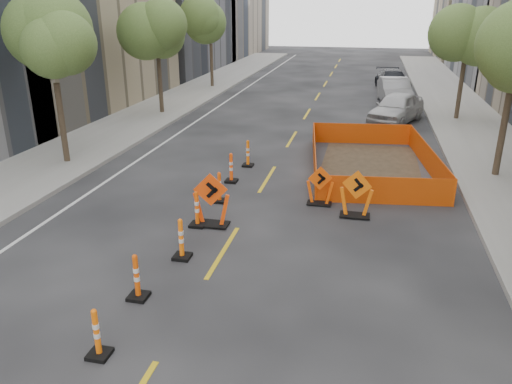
% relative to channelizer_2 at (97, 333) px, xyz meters
% --- Properties ---
extents(ground_plane, '(140.00, 140.00, 0.00)m').
position_rel_channelizer_2_xyz_m(ground_plane, '(1.11, 0.57, -0.52)').
color(ground_plane, black).
extents(sidewalk_left, '(4.00, 90.00, 0.15)m').
position_rel_channelizer_2_xyz_m(sidewalk_left, '(-7.89, 12.57, -0.44)').
color(sidewalk_left, gray).
rests_on(sidewalk_left, ground).
extents(sidewalk_right, '(4.00, 90.00, 0.15)m').
position_rel_channelizer_2_xyz_m(sidewalk_right, '(10.11, 12.57, -0.44)').
color(sidewalk_right, gray).
rests_on(sidewalk_right, ground).
extents(tree_l_b, '(2.80, 2.80, 5.95)m').
position_rel_channelizer_2_xyz_m(tree_l_b, '(-7.29, 10.57, 4.01)').
color(tree_l_b, '#382B1E').
rests_on(tree_l_b, ground).
extents(tree_l_c, '(2.80, 2.80, 5.95)m').
position_rel_channelizer_2_xyz_m(tree_l_c, '(-7.29, 20.57, 4.01)').
color(tree_l_c, '#382B1E').
rests_on(tree_l_c, ground).
extents(tree_l_d, '(2.80, 2.80, 5.95)m').
position_rel_channelizer_2_xyz_m(tree_l_d, '(-7.29, 30.57, 4.01)').
color(tree_l_d, '#382B1E').
rests_on(tree_l_d, ground).
extents(tree_r_c, '(2.80, 2.80, 5.95)m').
position_rel_channelizer_2_xyz_m(tree_r_c, '(9.51, 22.57, 4.01)').
color(tree_r_c, '#382B1E').
rests_on(tree_r_c, ground).
extents(channelizer_2, '(0.41, 0.41, 1.04)m').
position_rel_channelizer_2_xyz_m(channelizer_2, '(0.00, 0.00, 0.00)').
color(channelizer_2, orange).
rests_on(channelizer_2, ground).
extents(channelizer_3, '(0.44, 0.44, 1.10)m').
position_rel_channelizer_2_xyz_m(channelizer_3, '(-0.13, 1.99, 0.03)').
color(channelizer_3, '#DC4B09').
rests_on(channelizer_3, ground).
extents(channelizer_4, '(0.44, 0.44, 1.12)m').
position_rel_channelizer_2_xyz_m(channelizer_4, '(0.17, 3.98, 0.04)').
color(channelizer_4, orange).
rests_on(channelizer_4, ground).
extents(channelizer_5, '(0.44, 0.44, 1.13)m').
position_rel_channelizer_2_xyz_m(channelizer_5, '(-0.09, 5.96, 0.04)').
color(channelizer_5, '#F4540A').
rests_on(channelizer_5, ground).
extents(channelizer_6, '(0.41, 0.41, 1.05)m').
position_rel_channelizer_2_xyz_m(channelizer_6, '(0.01, 7.95, 0.01)').
color(channelizer_6, '#FF530A').
rests_on(channelizer_6, ground).
extents(channelizer_7, '(0.44, 0.44, 1.11)m').
position_rel_channelizer_2_xyz_m(channelizer_7, '(-0.13, 9.94, 0.04)').
color(channelizer_7, '#FF4B0A').
rests_on(channelizer_7, ground).
extents(channelizer_8, '(0.43, 0.43, 1.09)m').
position_rel_channelizer_2_xyz_m(channelizer_8, '(0.02, 11.93, 0.03)').
color(channelizer_8, orange).
rests_on(channelizer_8, ground).
extents(chevron_sign_left, '(1.23, 0.90, 1.66)m').
position_rel_channelizer_2_xyz_m(chevron_sign_left, '(0.32, 6.10, 0.31)').
color(chevron_sign_left, '#E94009').
rests_on(chevron_sign_left, ground).
extents(chevron_sign_center, '(1.00, 0.78, 1.33)m').
position_rel_channelizer_2_xyz_m(chevron_sign_center, '(3.27, 8.44, 0.15)').
color(chevron_sign_center, '#EE4F0A').
rests_on(chevron_sign_center, ground).
extents(chevron_sign_right, '(1.14, 0.84, 1.53)m').
position_rel_channelizer_2_xyz_m(chevron_sign_right, '(4.46, 7.69, 0.25)').
color(chevron_sign_right, orange).
rests_on(chevron_sign_right, ground).
extents(safety_fence, '(5.37, 8.09, 0.95)m').
position_rel_channelizer_2_xyz_m(safety_fence, '(4.87, 12.71, -0.04)').
color(safety_fence, '#FF440D').
rests_on(safety_fence, ground).
extents(parked_car_near, '(3.56, 5.18, 1.64)m').
position_rel_channelizer_2_xyz_m(parked_car_near, '(6.16, 21.33, 0.30)').
color(parked_car_near, '#B5B4B6').
rests_on(parked_car_near, ground).
extents(parked_car_mid, '(2.28, 5.17, 1.65)m').
position_rel_channelizer_2_xyz_m(parked_car_mid, '(6.24, 26.94, 0.31)').
color(parked_car_mid, gray).
rests_on(parked_car_mid, ground).
extents(parked_car_far, '(2.80, 5.33, 1.47)m').
position_rel_channelizer_2_xyz_m(parked_car_far, '(6.29, 32.59, 0.22)').
color(parked_car_far, black).
rests_on(parked_car_far, ground).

